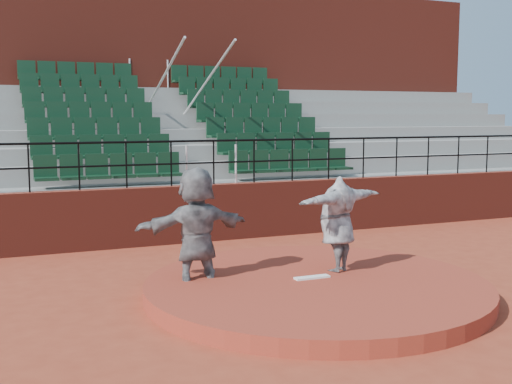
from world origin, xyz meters
TOP-DOWN VIEW (x-y plane):
  - ground at (0.00, 0.00)m, footprint 90.00×90.00m
  - pitchers_mound at (0.00, 0.00)m, footprint 5.50×5.50m
  - pitching_rubber at (0.00, 0.15)m, footprint 0.60×0.15m
  - boundary_wall at (0.00, 5.00)m, footprint 24.00×0.30m
  - wall_railing at (0.00, 5.00)m, footprint 24.04×0.05m
  - seating_deck at (0.00, 8.65)m, footprint 24.00×5.97m
  - press_box_facade at (0.00, 12.60)m, footprint 24.00×3.00m
  - pitcher at (0.62, 0.42)m, footprint 2.06×1.19m
  - fielder at (-1.72, 0.89)m, footprint 1.97×0.80m

SIDE VIEW (x-z plane):
  - ground at x=0.00m, z-range 0.00..0.00m
  - pitchers_mound at x=0.00m, z-range 0.00..0.25m
  - pitching_rubber at x=0.00m, z-range 0.25..0.28m
  - boundary_wall at x=0.00m, z-range 0.00..1.30m
  - fielder at x=-1.72m, z-range 0.00..2.07m
  - pitcher at x=0.62m, z-range 0.25..1.87m
  - seating_deck at x=0.00m, z-range -0.87..3.76m
  - wall_railing at x=0.00m, z-range 1.52..2.54m
  - press_box_facade at x=0.00m, z-range 0.00..7.10m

